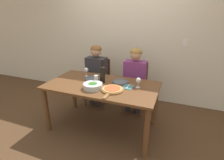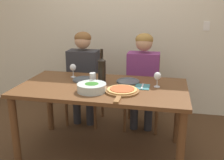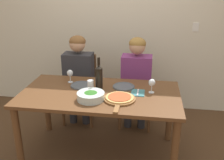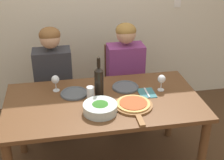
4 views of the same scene
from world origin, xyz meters
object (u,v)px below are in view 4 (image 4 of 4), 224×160
(water_tumbler, at_px, (91,93))
(broccoli_bowl, at_px, (100,108))
(dinner_plate_left, at_px, (74,93))
(wine_glass_right, at_px, (162,80))
(chair_right, at_px, (123,83))
(fork_on_napkin, at_px, (147,93))
(wine_glass_left, at_px, (55,80))
(person_man, at_px, (126,68))
(pizza_on_board, at_px, (134,105))
(chair_left, at_px, (55,89))
(wine_bottle, at_px, (99,81))
(dinner_plate_right, at_px, (125,87))
(person_woman, at_px, (53,74))

(water_tumbler, bearing_deg, broccoli_bowl, -76.65)
(dinner_plate_left, distance_m, wine_glass_right, 0.78)
(broccoli_bowl, bearing_deg, chair_right, 67.54)
(fork_on_napkin, bearing_deg, wine_glass_left, 166.22)
(chair_right, relative_size, person_man, 0.76)
(pizza_on_board, bearing_deg, chair_left, 124.83)
(person_man, xyz_separation_m, pizza_on_board, (-0.12, -0.81, 0.04))
(broccoli_bowl, bearing_deg, chair_left, 110.71)
(chair_right, relative_size, pizza_on_board, 1.98)
(wine_bottle, bearing_deg, pizza_on_board, -43.24)
(dinner_plate_right, bearing_deg, person_woman, 143.54)
(wine_glass_right, bearing_deg, pizza_on_board, -143.41)
(pizza_on_board, bearing_deg, broccoli_bowl, -172.97)
(wine_bottle, distance_m, water_tumbler, 0.13)
(chair_left, xyz_separation_m, water_tumbler, (0.31, -0.74, 0.33))
(dinner_plate_left, relative_size, wine_glass_left, 1.61)
(chair_right, xyz_separation_m, dinner_plate_right, (-0.11, -0.59, 0.28))
(wine_glass_right, bearing_deg, broccoli_bowl, -155.86)
(wine_glass_left, xyz_separation_m, fork_on_napkin, (0.79, -0.19, -0.10))
(chair_left, height_order, water_tumbler, chair_left)
(fork_on_napkin, bearing_deg, person_woman, 142.85)
(pizza_on_board, distance_m, wine_glass_right, 0.40)
(chair_left, height_order, broccoli_bowl, chair_left)
(chair_right, bearing_deg, dinner_plate_right, -100.51)
(dinner_plate_left, distance_m, wine_glass_left, 0.20)
(water_tumbler, bearing_deg, person_woman, 116.25)
(chair_left, distance_m, wine_glass_right, 1.23)
(broccoli_bowl, bearing_deg, water_tumbler, 103.35)
(person_woman, relative_size, broccoli_bowl, 4.40)
(person_woman, bearing_deg, dinner_plate_right, -36.46)
(person_man, relative_size, fork_on_napkin, 6.69)
(chair_left, height_order, person_man, person_man)
(person_man, xyz_separation_m, dinner_plate_left, (-0.58, -0.51, 0.04))
(person_woman, height_order, person_man, same)
(chair_left, height_order, dinner_plate_right, chair_left)
(dinner_plate_right, height_order, fork_on_napkin, dinner_plate_right)
(chair_left, xyz_separation_m, broccoli_bowl, (0.36, -0.96, 0.31))
(chair_right, relative_size, wine_glass_right, 6.02)
(person_man, distance_m, fork_on_napkin, 0.62)
(chair_left, bearing_deg, dinner_plate_left, -74.09)
(person_man, distance_m, wine_bottle, 0.70)
(dinner_plate_left, xyz_separation_m, dinner_plate_right, (0.47, 0.03, 0.00))
(person_man, distance_m, dinner_plate_right, 0.49)
(chair_right, distance_m, person_man, 0.26)
(person_man, bearing_deg, wine_bottle, -122.41)
(wine_glass_left, distance_m, water_tumbler, 0.36)
(chair_left, distance_m, dinner_plate_right, 0.92)
(broccoli_bowl, bearing_deg, dinner_plate_right, 52.00)
(chair_right, bearing_deg, water_tumbler, -120.99)
(wine_glass_left, bearing_deg, chair_left, 92.62)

